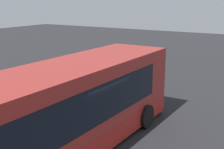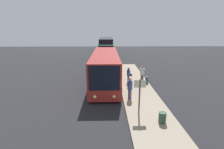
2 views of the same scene
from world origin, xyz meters
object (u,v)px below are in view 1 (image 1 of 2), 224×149
Objects in this scene: passenger_boarding at (96,85)px; trash_bin at (111,77)px; sign_post at (119,63)px; passenger_waiting at (22,111)px; bus_lead at (53,118)px.

trash_bin is (3.70, 1.47, -0.61)m from passenger_boarding.
passenger_boarding is 0.73× the size of sign_post.
sign_post is at bearing -25.68° from passenger_waiting.
passenger_waiting is at bearing -55.75° from passenger_boarding.
passenger_waiting is 0.67× the size of sign_post.
trash_bin is at bearing -17.09° from passenger_waiting.
passenger_boarding is (5.24, 1.99, -0.47)m from bus_lead.
bus_lead is 8.18m from sign_post.
trash_bin is at bearing 21.13° from bus_lead.
passenger_boarding reaches higher than trash_bin.
passenger_waiting is (0.85, 2.41, -0.55)m from bus_lead.
passenger_waiting is at bearing -172.60° from trash_bin.
trash_bin is (8.09, 1.05, -0.53)m from passenger_waiting.
passenger_boarding is 2.69m from sign_post.
sign_post reaches higher than passenger_boarding.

